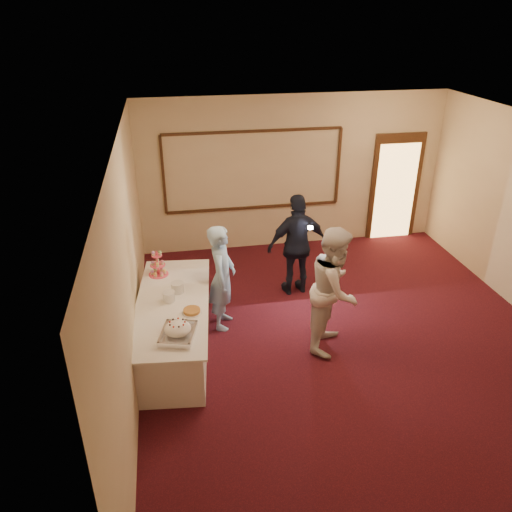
# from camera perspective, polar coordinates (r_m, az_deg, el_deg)

# --- Properties ---
(floor) EXTENTS (7.00, 7.00, 0.00)m
(floor) POSITION_cam_1_polar(r_m,az_deg,el_deg) (7.56, 10.55, -9.64)
(floor) COLOR black
(floor) RESTS_ON ground
(room_walls) EXTENTS (6.04, 7.04, 3.02)m
(room_walls) POSITION_cam_1_polar(r_m,az_deg,el_deg) (6.58, 12.00, 4.73)
(room_walls) COLOR beige
(room_walls) RESTS_ON floor
(wall_molding) EXTENTS (3.45, 0.04, 1.55)m
(wall_molding) POSITION_cam_1_polar(r_m,az_deg,el_deg) (9.66, -0.31, 9.73)
(wall_molding) COLOR #33180F
(wall_molding) RESTS_ON room_walls
(doorway) EXTENTS (1.05, 0.07, 2.20)m
(doorway) POSITION_cam_1_polar(r_m,az_deg,el_deg) (10.71, 15.60, 7.52)
(doorway) COLOR #33180F
(doorway) RESTS_ON floor
(buffet_table) EXTENTS (1.26, 2.65, 0.77)m
(buffet_table) POSITION_cam_1_polar(r_m,az_deg,el_deg) (7.18, -9.34, -7.88)
(buffet_table) COLOR white
(buffet_table) RESTS_ON floor
(pavlova_tray) EXTENTS (0.51, 0.63, 0.20)m
(pavlova_tray) POSITION_cam_1_polar(r_m,az_deg,el_deg) (6.26, -8.92, -8.42)
(pavlova_tray) COLOR silver
(pavlova_tray) RESTS_ON buffet_table
(cupcake_stand) EXTENTS (0.30, 0.30, 0.44)m
(cupcake_stand) POSITION_cam_1_polar(r_m,az_deg,el_deg) (7.64, -11.16, -1.07)
(cupcake_stand) COLOR #F14A66
(cupcake_stand) RESTS_ON buffet_table
(plate_stack_a) EXTENTS (0.17, 0.17, 0.14)m
(plate_stack_a) POSITION_cam_1_polar(r_m,az_deg,el_deg) (6.98, -9.93, -4.60)
(plate_stack_a) COLOR white
(plate_stack_a) RESTS_ON buffet_table
(plate_stack_b) EXTENTS (0.18, 0.18, 0.15)m
(plate_stack_b) POSITION_cam_1_polar(r_m,az_deg,el_deg) (7.17, -8.97, -3.58)
(plate_stack_b) COLOR white
(plate_stack_b) RESTS_ON buffet_table
(tart) EXTENTS (0.26, 0.26, 0.05)m
(tart) POSITION_cam_1_polar(r_m,az_deg,el_deg) (6.71, -7.35, -6.27)
(tart) COLOR white
(tart) RESTS_ON buffet_table
(man) EXTENTS (0.54, 0.69, 1.65)m
(man) POSITION_cam_1_polar(r_m,az_deg,el_deg) (7.40, -3.90, -2.46)
(man) COLOR #8EB4DB
(man) RESTS_ON floor
(woman) EXTENTS (1.05, 1.12, 1.83)m
(woman) POSITION_cam_1_polar(r_m,az_deg,el_deg) (7.00, 8.98, -3.76)
(woman) COLOR silver
(woman) RESTS_ON floor
(guest) EXTENTS (1.07, 0.54, 1.76)m
(guest) POSITION_cam_1_polar(r_m,az_deg,el_deg) (8.28, 4.76, 1.26)
(guest) COLOR black
(guest) RESTS_ON floor
(camera_flash) EXTENTS (0.07, 0.05, 0.05)m
(camera_flash) POSITION_cam_1_polar(r_m,az_deg,el_deg) (7.89, 6.22, 3.25)
(camera_flash) COLOR white
(camera_flash) RESTS_ON guest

